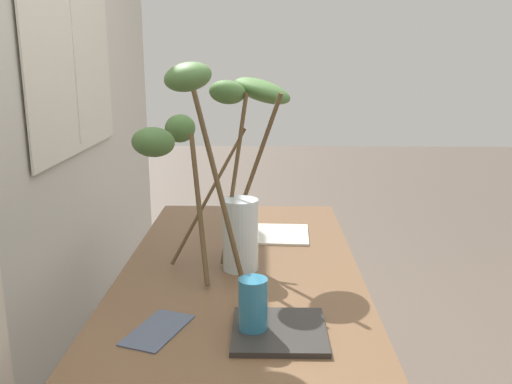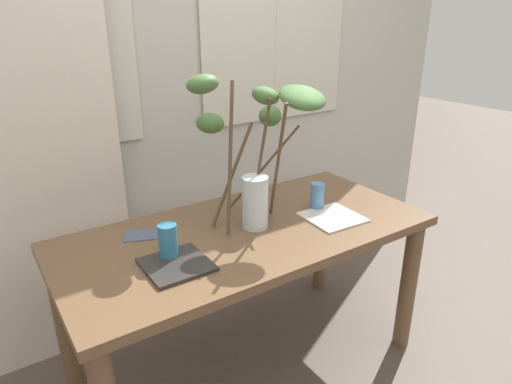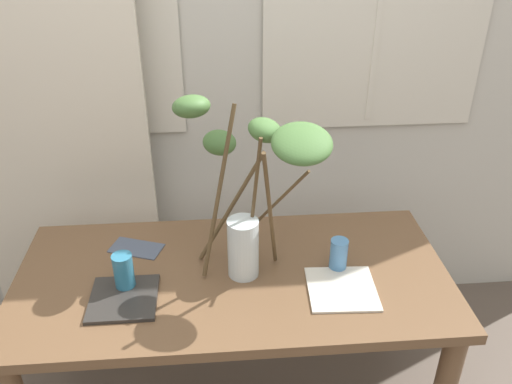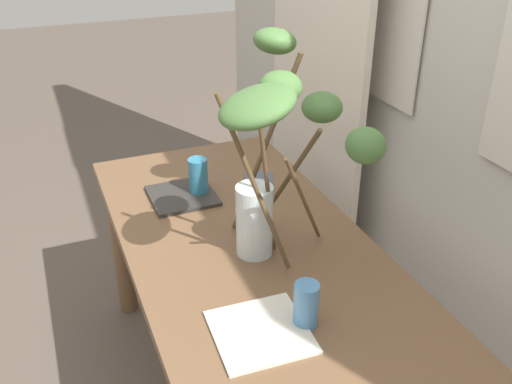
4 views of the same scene
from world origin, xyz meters
name	(u,v)px [view 2 (image 2 of 4)]	position (x,y,z in m)	size (l,w,h in m)	color
ground	(248,363)	(0.00, 0.00, 0.00)	(14.00, 14.00, 0.00)	brown
back_wall_with_windows	(164,53)	(0.00, 0.76, 1.39)	(4.01, 0.14, 2.75)	beige
curtain_sheer_side	(15,106)	(-0.72, 0.59, 1.23)	(0.79, 0.03, 2.45)	silver
dining_table	(247,253)	(0.00, 0.00, 0.61)	(1.57, 0.74, 0.72)	brown
vase_with_branches	(256,140)	(0.08, 0.05, 1.09)	(0.55, 0.52, 0.65)	silver
drinking_glass_blue_left	(168,242)	(-0.38, -0.05, 0.79)	(0.07, 0.07, 0.14)	teal
drinking_glass_blue_right	(318,196)	(0.39, 0.00, 0.78)	(0.06, 0.06, 0.12)	#4C84BC
plate_square_left	(177,265)	(-0.38, -0.11, 0.73)	(0.23, 0.23, 0.01)	#2D2B28
plate_square_right	(333,217)	(0.38, -0.12, 0.73)	(0.24, 0.24, 0.01)	silver
napkin_folded	(148,234)	(-0.37, 0.18, 0.72)	(0.20, 0.10, 0.00)	#4C566B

